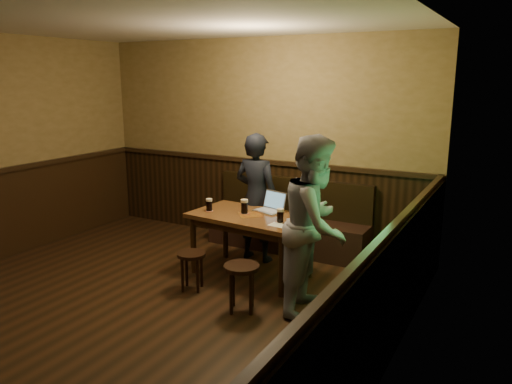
{
  "coord_description": "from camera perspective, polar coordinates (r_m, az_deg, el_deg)",
  "views": [
    {
      "loc": [
        3.3,
        -3.09,
        2.27
      ],
      "look_at": [
        0.72,
        1.61,
        1.03
      ],
      "focal_mm": 35.0,
      "sensor_mm": 36.0,
      "label": 1
    }
  ],
  "objects": [
    {
      "name": "person_suit",
      "position": [
        6.21,
        0.07,
        -0.63
      ],
      "size": [
        0.61,
        0.41,
        1.62
      ],
      "primitive_type": "imported",
      "rotation": [
        0.0,
        0.0,
        3.1
      ],
      "color": "black",
      "rests_on": "ground"
    },
    {
      "name": "pint_mid",
      "position": [
        5.75,
        -1.33,
        -1.67
      ],
      "size": [
        0.11,
        0.11,
        0.17
      ],
      "color": "#9A2C13",
      "rests_on": "pub_table"
    },
    {
      "name": "menu",
      "position": [
        5.32,
        2.67,
        -3.81
      ],
      "size": [
        0.23,
        0.17,
        0.0
      ],
      "primitive_type": "cube",
      "rotation": [
        0.0,
        0.0,
        -0.1
      ],
      "color": "silver",
      "rests_on": "pub_table"
    },
    {
      "name": "bench",
      "position": [
        6.72,
        3.72,
        -3.98
      ],
      "size": [
        2.2,
        0.5,
        0.95
      ],
      "color": "black",
      "rests_on": "ground"
    },
    {
      "name": "stool_right",
      "position": [
        4.96,
        -1.65,
        -9.38
      ],
      "size": [
        0.45,
        0.45,
        0.48
      ],
      "rotation": [
        0.0,
        0.0,
        -0.34
      ],
      "color": "black",
      "rests_on": "ground"
    },
    {
      "name": "person_grey",
      "position": [
        4.87,
        6.84,
        -3.74
      ],
      "size": [
        0.74,
        0.91,
        1.75
      ],
      "primitive_type": "imported",
      "rotation": [
        0.0,
        0.0,
        1.66
      ],
      "color": "gray",
      "rests_on": "ground"
    },
    {
      "name": "pint_right",
      "position": [
        5.41,
        2.78,
        -2.69
      ],
      "size": [
        0.1,
        0.1,
        0.16
      ],
      "color": "#9A2C13",
      "rests_on": "pub_table"
    },
    {
      "name": "laptop",
      "position": [
        5.86,
        1.76,
        -1.63
      ],
      "size": [
        0.38,
        0.34,
        0.23
      ],
      "rotation": [
        0.0,
        0.0,
        -0.28
      ],
      "color": "silver",
      "rests_on": "pub_table"
    },
    {
      "name": "room",
      "position": [
        4.79,
        -15.75,
        -0.43
      ],
      "size": [
        5.04,
        6.04,
        2.84
      ],
      "color": "black",
      "rests_on": "ground"
    },
    {
      "name": "pub_table",
      "position": [
        5.75,
        -0.62,
        -3.54
      ],
      "size": [
        1.43,
        0.9,
        0.74
      ],
      "rotation": [
        0.0,
        0.0,
        -0.09
      ],
      "color": "#562C18",
      "rests_on": "ground"
    },
    {
      "name": "pint_left",
      "position": [
        5.89,
        -5.37,
        -1.46
      ],
      "size": [
        0.1,
        0.1,
        0.15
      ],
      "color": "#9A2C13",
      "rests_on": "pub_table"
    },
    {
      "name": "stool_left",
      "position": [
        5.49,
        -7.36,
        -7.73
      ],
      "size": [
        0.41,
        0.41,
        0.42
      ],
      "rotation": [
        0.0,
        0.0,
        -0.42
      ],
      "color": "black",
      "rests_on": "ground"
    }
  ]
}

